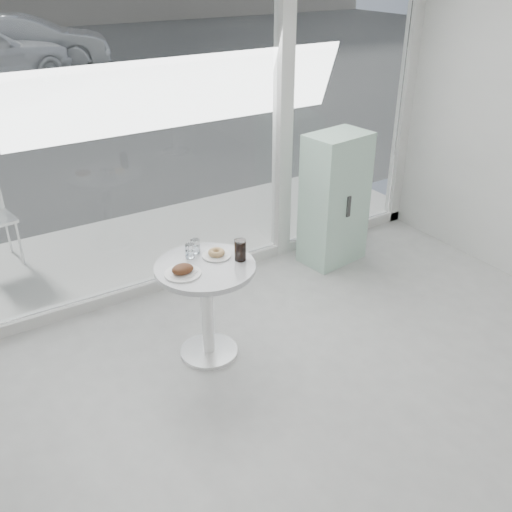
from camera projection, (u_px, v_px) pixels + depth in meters
ground at (446, 502)px, 3.19m from camera, size 6.00×6.00×0.00m
storefront at (200, 92)px, 4.66m from camera, size 5.00×0.14×3.00m
main_table at (206, 292)px, 4.12m from camera, size 0.72×0.72×0.77m
patio_deck at (167, 240)px, 6.02m from camera, size 5.60×1.60×0.05m
mint_cabinet at (335, 199)px, 5.43m from camera, size 0.64×0.47×1.28m
car_silver at (28, 43)px, 14.56m from camera, size 4.25×2.43×1.32m
plate_fritter at (183, 270)px, 3.90m from camera, size 0.25×0.25×0.07m
plate_donut at (216, 254)px, 4.13m from camera, size 0.21×0.21×0.05m
water_tumbler_a at (190, 252)px, 4.10m from camera, size 0.07×0.07×0.11m
water_tumbler_b at (195, 247)px, 4.16m from camera, size 0.07×0.07×0.11m
cola_glass at (240, 250)px, 4.05m from camera, size 0.08×0.08×0.16m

